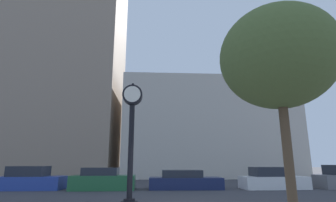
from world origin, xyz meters
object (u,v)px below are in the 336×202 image
car_white (272,180)px  car_navy (185,181)px  street_clock (132,126)px  car_blue (30,180)px  car_green (103,180)px  bare_tree (278,58)px

car_white → car_navy: bearing=175.7°
street_clock → car_navy: bearing=64.3°
car_blue → car_navy: (9.80, -0.14, -0.10)m
car_blue → car_white: 15.53m
car_blue → car_green: (4.61, -0.43, -0.02)m
car_navy → car_blue: bearing=-179.8°
bare_tree → car_green: bearing=121.2°
car_green → car_navy: bearing=2.2°
street_clock → car_green: street_clock is taller
car_green → bare_tree: size_ratio=0.67×
car_navy → street_clock: bearing=-114.6°
car_green → bare_tree: (6.50, -10.75, 3.85)m
car_green → car_navy: 5.19m
car_navy → bare_tree: bearing=-82.1°
street_clock → bare_tree: (4.33, -4.77, 1.26)m
street_clock → car_blue: 9.68m
car_blue → car_white: car_blue is taller
car_green → car_navy: (5.19, 0.28, -0.08)m
bare_tree → car_white: bearing=67.8°
bare_tree → car_blue: bearing=134.8°
street_clock → car_blue: bearing=136.6°
car_green → car_white: bearing=-0.7°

